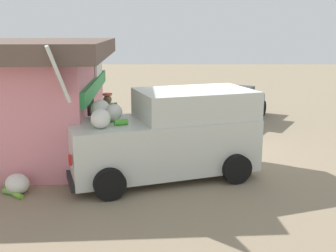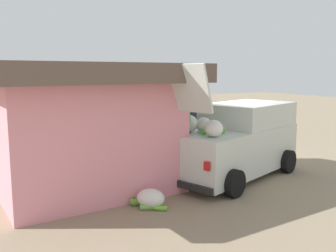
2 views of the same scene
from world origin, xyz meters
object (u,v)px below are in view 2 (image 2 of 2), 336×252
paint_bucket (139,146)px  vendor_standing (158,137)px  customer_bending (189,152)px  unloaded_banana_pile (150,199)px  storefront_bar (71,120)px  parked_sedan (188,124)px  delivery_van (235,140)px

paint_bucket → vendor_standing: bearing=167.3°
customer_bending → unloaded_banana_pile: size_ratio=1.71×
storefront_bar → parked_sedan: 7.54m
vendor_standing → parked_sedan: bearing=-40.8°
vendor_standing → unloaded_banana_pile: vendor_standing is taller
vendor_standing → customer_bending: 1.60m
parked_sedan → customer_bending: size_ratio=3.34×
storefront_bar → paint_bucket: storefront_bar is taller
customer_bending → unloaded_banana_pile: 2.07m
delivery_van → storefront_bar: bearing=64.6°
unloaded_banana_pile → customer_bending: bearing=-56.8°
paint_bucket → delivery_van: bearing=-166.9°
parked_sedan → paint_bucket: bearing=117.8°
parked_sedan → unloaded_banana_pile: bearing=142.8°
parked_sedan → storefront_bar: bearing=123.1°
storefront_bar → customer_bending: size_ratio=4.82×
vendor_standing → customer_bending: size_ratio=1.26×
delivery_van → customer_bending: (-0.01, 1.53, -0.17)m
unloaded_banana_pile → vendor_standing: bearing=-30.4°
customer_bending → unloaded_banana_pile: customer_bending is taller
delivery_van → paint_bucket: delivery_van is taller
storefront_bar → paint_bucket: size_ratio=17.71×
parked_sedan → paint_bucket: size_ratio=12.26×
storefront_bar → paint_bucket: 4.13m
storefront_bar → parked_sedan: (4.08, -6.25, -1.02)m
delivery_van → parked_sedan: (6.00, -2.20, -0.41)m
storefront_bar → vendor_standing: bearing=-97.9°
customer_bending → unloaded_banana_pile: (-1.08, 1.65, -0.64)m
unloaded_banana_pile → paint_bucket: size_ratio=2.15×
parked_sedan → vendor_standing: (-4.42, 3.82, 0.39)m
delivery_van → vendor_standing: size_ratio=2.87×
parked_sedan → unloaded_banana_pile: (-7.09, 5.38, -0.40)m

